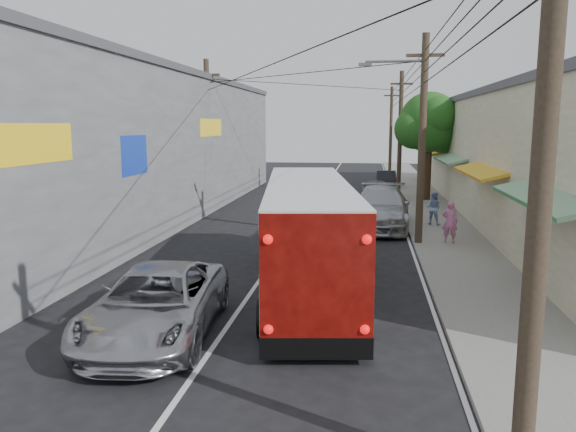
% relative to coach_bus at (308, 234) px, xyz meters
% --- Properties ---
extents(ground, '(120.00, 120.00, 0.00)m').
position_rel_coach_bus_xyz_m(ground, '(-1.52, -6.66, -1.60)').
color(ground, black).
rests_on(ground, ground).
extents(sidewalk, '(3.00, 80.00, 0.12)m').
position_rel_coach_bus_xyz_m(sidewalk, '(4.98, 13.34, -1.54)').
color(sidewalk, slate).
rests_on(sidewalk, ground).
extents(building_right, '(7.09, 40.00, 6.25)m').
position_rel_coach_bus_xyz_m(building_right, '(9.47, 15.34, 1.55)').
color(building_right, beige).
rests_on(building_right, ground).
extents(building_left, '(7.20, 36.00, 7.25)m').
position_rel_coach_bus_xyz_m(building_left, '(-10.02, 11.33, 2.06)').
color(building_left, gray).
rests_on(building_left, ground).
extents(utility_poles, '(11.80, 45.28, 8.00)m').
position_rel_coach_bus_xyz_m(utility_poles, '(1.61, 13.66, 2.53)').
color(utility_poles, '#473828').
rests_on(utility_poles, ground).
extents(street_tree, '(4.40, 4.00, 6.60)m').
position_rel_coach_bus_xyz_m(street_tree, '(5.35, 19.35, 3.08)').
color(street_tree, '#3F2B19').
rests_on(street_tree, ground).
extents(coach_bus, '(3.66, 10.89, 3.08)m').
position_rel_coach_bus_xyz_m(coach_bus, '(0.00, 0.00, 0.00)').
color(coach_bus, silver).
rests_on(coach_bus, ground).
extents(jeepney, '(2.99, 5.66, 1.52)m').
position_rel_coach_bus_xyz_m(jeepney, '(-2.92, -4.19, -0.84)').
color(jeepney, '#B1B0B7').
rests_on(jeepney, ground).
extents(parked_suv, '(2.96, 6.49, 1.84)m').
position_rel_coach_bus_xyz_m(parked_suv, '(2.28, 9.97, -0.68)').
color(parked_suv, '#A6A5AD').
rests_on(parked_suv, ground).
extents(parked_car_mid, '(2.10, 4.09, 1.33)m').
position_rel_coach_bus_xyz_m(parked_car_mid, '(2.28, 18.77, -0.93)').
color(parked_car_mid, black).
rests_on(parked_car_mid, ground).
extents(parked_car_far, '(1.43, 3.93, 1.29)m').
position_rel_coach_bus_xyz_m(parked_car_far, '(3.04, 26.25, -0.95)').
color(parked_car_far, black).
rests_on(parked_car_far, ground).
extents(pedestrian_near, '(0.67, 0.51, 1.64)m').
position_rel_coach_bus_xyz_m(pedestrian_near, '(4.87, 6.50, -0.65)').
color(pedestrian_near, '#C5689B').
rests_on(pedestrian_near, sidewalk).
extents(pedestrian_far, '(0.92, 0.83, 1.55)m').
position_rel_coach_bus_xyz_m(pedestrian_far, '(4.69, 10.48, -0.70)').
color(pedestrian_far, '#8DA1CD').
rests_on(pedestrian_far, sidewalk).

